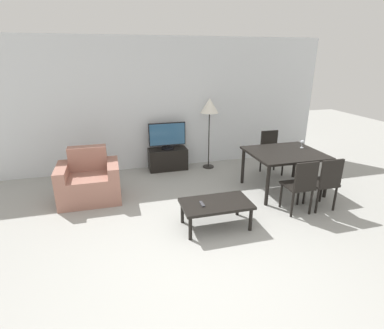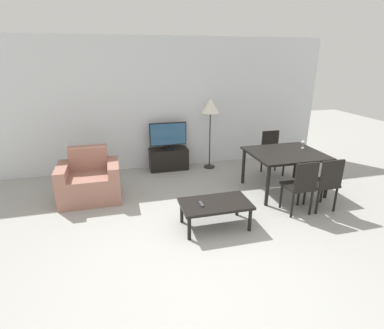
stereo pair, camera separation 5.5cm
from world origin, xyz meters
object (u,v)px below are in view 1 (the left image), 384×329
at_px(tv, 167,136).
at_px(remote_primary, 202,204).
at_px(dining_table, 284,156).
at_px(floor_lamp, 210,108).
at_px(tv_stand, 168,159).
at_px(armchair, 90,182).
at_px(dining_chair_near_right, 325,181).
at_px(wine_glass_left, 302,142).
at_px(dining_chair_near, 301,184).
at_px(dining_chair_far, 271,150).
at_px(coffee_table, 216,205).

distance_m(tv, remote_primary, 2.50).
height_order(dining_table, floor_lamp, floor_lamp).
xyz_separation_m(tv_stand, tv, (0.00, -0.00, 0.52)).
distance_m(tv_stand, remote_primary, 2.48).
xyz_separation_m(tv_stand, remote_primary, (0.01, -2.47, 0.16)).
distance_m(armchair, dining_chair_near_right, 3.83).
xyz_separation_m(armchair, dining_chair_near_right, (3.58, -1.36, 0.18)).
distance_m(tv_stand, tv, 0.52).
distance_m(tv_stand, dining_table, 2.44).
height_order(dining_chair_near_right, wine_glass_left, dining_chair_near_right).
relative_size(tv, remote_primary, 5.17).
height_order(dining_chair_near, dining_chair_near_right, same).
xyz_separation_m(armchair, dining_chair_far, (3.58, 0.33, 0.18)).
relative_size(dining_chair_near, wine_glass_left, 6.00).
bearing_deg(dining_table, tv_stand, 138.75).
distance_m(tv, coffee_table, 2.51).
xyz_separation_m(remote_primary, wine_glass_left, (2.23, 1.03, 0.44)).
bearing_deg(wine_glass_left, dining_chair_near, -123.58).
bearing_deg(dining_table, dining_chair_far, 75.46).
xyz_separation_m(coffee_table, remote_primary, (-0.21, -0.01, 0.06)).
distance_m(armchair, floor_lamp, 2.79).
bearing_deg(dining_chair_near, dining_table, 75.46).
relative_size(dining_table, dining_chair_near_right, 1.42).
height_order(armchair, dining_chair_near_right, dining_chair_near_right).
height_order(dining_table, wine_glass_left, wine_glass_left).
bearing_deg(dining_chair_near_right, tv, 129.88).
bearing_deg(dining_chair_far, remote_primary, -139.37).
height_order(tv_stand, tv, tv).
distance_m(dining_table, dining_chair_far, 0.88).
xyz_separation_m(dining_table, dining_chair_near, (-0.22, -0.84, -0.16)).
bearing_deg(dining_chair_far, tv_stand, 159.83).
height_order(dining_chair_far, floor_lamp, floor_lamp).
distance_m(coffee_table, dining_chair_far, 2.50).
height_order(coffee_table, dining_chair_far, dining_chair_far).
bearing_deg(remote_primary, tv, 90.23).
height_order(tv_stand, dining_chair_near_right, dining_chair_near_right).
relative_size(coffee_table, remote_primary, 6.56).
relative_size(armchair, floor_lamp, 0.66).
bearing_deg(dining_table, dining_chair_near_right, -75.46).
bearing_deg(dining_table, remote_primary, -153.70).
bearing_deg(remote_primary, dining_chair_near, 1.71).
bearing_deg(dining_table, dining_chair_near, -104.54).
distance_m(armchair, tv, 1.93).
bearing_deg(remote_primary, wine_glass_left, 24.73).
height_order(dining_chair_near, remote_primary, dining_chair_near).
relative_size(dining_chair_near, dining_chair_near_right, 1.00).
bearing_deg(dining_chair_far, floor_lamp, 151.25).
bearing_deg(dining_table, wine_glass_left, 17.81).
bearing_deg(tv_stand, remote_primary, -89.77).
bearing_deg(wine_glass_left, coffee_table, -153.28).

